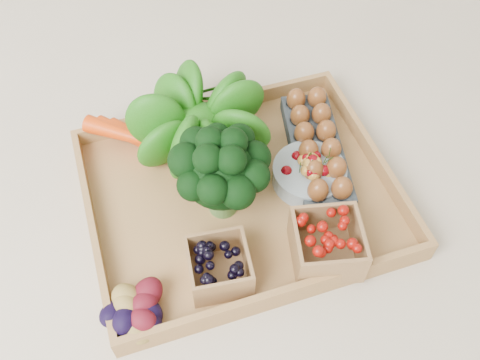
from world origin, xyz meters
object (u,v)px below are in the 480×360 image
object	(u,v)px
cherry_bowl	(309,174)
egg_carton	(316,150)
broccoli	(222,185)
tray	(240,197)

from	to	relation	value
cherry_bowl	egg_carton	xyz separation A→B (m)	(0.04, 0.05, -0.00)
broccoli	egg_carton	distance (m)	0.22
cherry_bowl	broccoli	bearing A→B (deg)	-177.39
broccoli	egg_carton	bearing A→B (deg)	16.13
tray	cherry_bowl	world-z (taller)	cherry_bowl
tray	broccoli	size ratio (longest dim) A/B	3.20
cherry_bowl	egg_carton	distance (m)	0.06
broccoli	cherry_bowl	world-z (taller)	broccoli
tray	egg_carton	xyz separation A→B (m)	(0.17, 0.04, 0.02)
broccoli	cherry_bowl	bearing A→B (deg)	2.61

